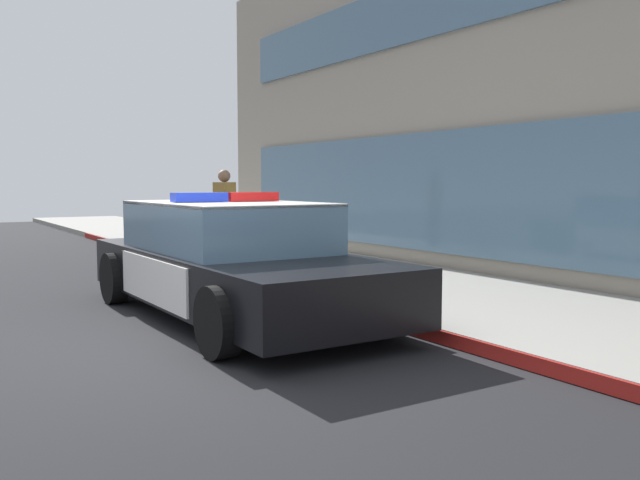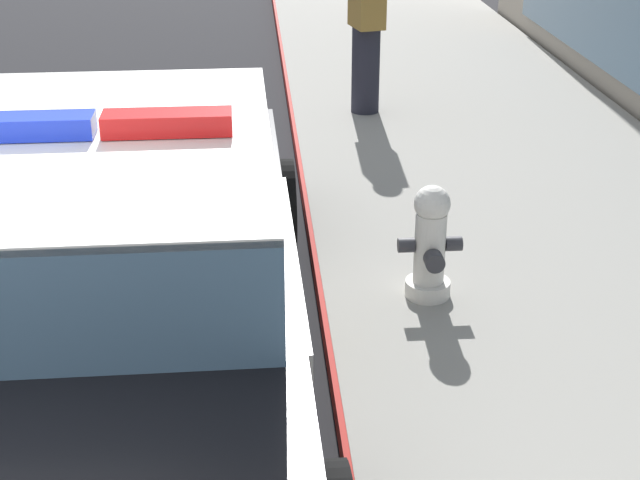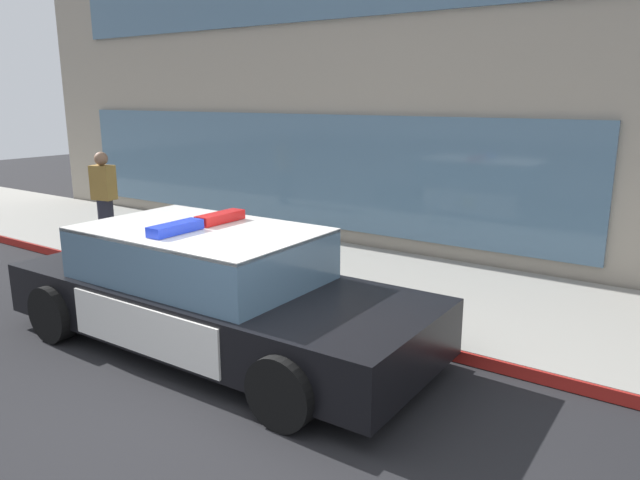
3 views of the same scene
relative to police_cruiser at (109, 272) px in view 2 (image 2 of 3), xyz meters
The scene contains 3 objects.
police_cruiser is the anchor object (origin of this frame).
fire_hydrant 1.93m from the police_cruiser, 108.13° to the left, with size 0.34×0.39×0.73m.
pedestrian_on_sidewalk 4.97m from the police_cruiser, 157.38° to the left, with size 0.45×0.34×1.71m.
Camera 2 is at (3.04, 1.71, 2.83)m, focal length 51.54 mm.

